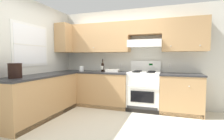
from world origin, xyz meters
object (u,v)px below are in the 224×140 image
(stove, at_px, (144,90))
(bucket, at_px, (15,70))
(wine_bottle, at_px, (103,67))
(paper_towel_roll, at_px, (82,69))
(bowl, at_px, (113,71))

(stove, bearing_deg, bucket, -138.29)
(stove, relative_size, wine_bottle, 3.57)
(bucket, relative_size, paper_towel_roll, 1.91)
(stove, relative_size, bucket, 4.52)
(stove, xyz_separation_m, bucket, (-2.05, -1.82, 0.57))
(bucket, height_order, paper_towel_roll, bucket)
(stove, xyz_separation_m, bowl, (-0.81, 0.02, 0.46))
(stove, relative_size, paper_towel_roll, 8.64)
(stove, distance_m, bucket, 2.80)
(wine_bottle, bearing_deg, paper_towel_roll, -174.46)
(bucket, xyz_separation_m, paper_towel_roll, (0.38, 1.73, -0.07))
(bowl, bearing_deg, bucket, -123.97)
(wine_bottle, relative_size, paper_towel_roll, 2.42)
(stove, xyz_separation_m, paper_towel_roll, (-1.66, -0.09, 0.50))
(stove, height_order, paper_towel_roll, stove)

